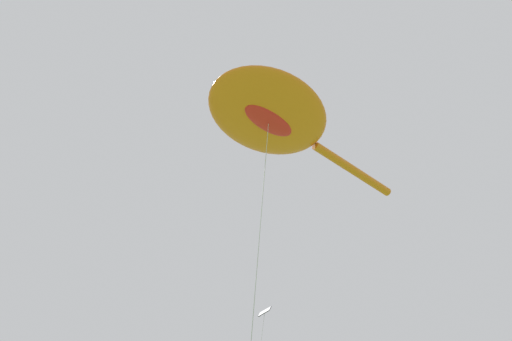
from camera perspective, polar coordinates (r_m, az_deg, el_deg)
big_show_kite at (r=22.30m, az=1.69°, el=6.19°), size 10.84×4.77×19.65m
small_kite_streamer_purple at (r=31.11m, az=0.73°, el=-17.42°), size 2.41×1.39×17.43m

